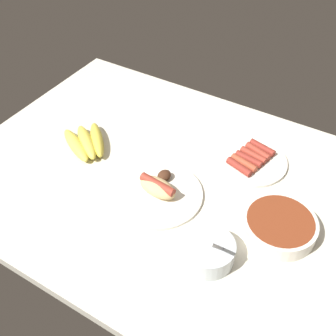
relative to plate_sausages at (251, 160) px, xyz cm
name	(u,v)px	position (x,y,z in cm)	size (l,w,h in cm)	color
ground_plane	(163,179)	(-19.90, -18.74, -2.52)	(120.00, 90.00, 3.00)	silver
plate_sausages	(251,160)	(0.00, 0.00, 0.00)	(22.24, 22.24, 3.17)	white
banana_bunch	(87,142)	(-47.27, -19.98, 0.89)	(20.08, 18.41, 4.00)	gold
plate_hotdog_assembled	(158,191)	(-17.05, -25.89, 0.56)	(25.36, 25.36, 5.61)	white
bowl_coleslaw	(208,251)	(4.42, -37.44, 2.01)	(13.00, 13.06, 15.37)	silver
bowl_chili	(279,225)	(16.33, -20.86, 1.51)	(18.99, 18.99, 4.60)	white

